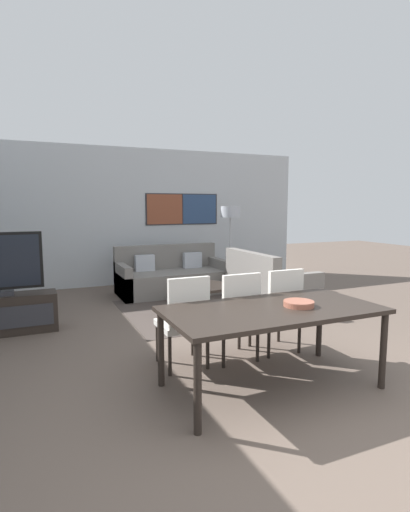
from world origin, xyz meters
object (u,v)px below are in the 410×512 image
(tv_console, at_px, (0,315))
(sofa_main, at_px, (171,278))
(coffee_table, at_px, (200,291))
(dining_chair_centre, at_px, (236,312))
(sofa_side, at_px, (267,287))
(dining_chair_right, at_px, (279,306))
(dining_table, at_px, (272,315))
(fruit_bowl, at_px, (299,303))
(dining_chair_left, at_px, (185,318))
(floor_lamp, at_px, (230,217))

(tv_console, xyz_separation_m, sofa_main, (2.81, 1.46, 0.03))
(coffee_table, xyz_separation_m, dining_chair_centre, (-0.48, -2.06, 0.23))
(sofa_side, relative_size, dining_chair_right, 1.59)
(coffee_table, bearing_deg, dining_table, -99.99)
(dining_chair_centre, bearing_deg, coffee_table, 76.85)
(fruit_bowl, bearing_deg, dining_chair_left, 136.16)
(dining_chair_left, height_order, floor_lamp, floor_lamp)
(sofa_main, xyz_separation_m, fruit_bowl, (-0.24, -4.18, 0.49))
(tv_console, xyz_separation_m, sofa_side, (4.00, 0.01, 0.03))
(coffee_table, bearing_deg, floor_lamp, 48.62)
(sofa_side, bearing_deg, dining_chair_left, 131.31)
(sofa_main, bearing_deg, coffee_table, -90.00)
(sofa_side, height_order, dining_chair_centre, dining_chair_centre)
(sofa_main, bearing_deg, tv_console, -152.61)
(fruit_bowl, bearing_deg, coffee_table, 85.12)
(dining_chair_centre, bearing_deg, sofa_main, 82.05)
(coffee_table, height_order, floor_lamp, floor_lamp)
(sofa_side, bearing_deg, tv_console, 90.12)
(dining_chair_left, distance_m, fruit_bowl, 1.14)
(coffee_table, xyz_separation_m, dining_chair_right, (0.08, -2.03, 0.23))
(coffee_table, distance_m, fruit_bowl, 2.84)
(dining_table, distance_m, dining_chair_left, 0.92)
(dining_table, relative_size, fruit_bowl, 6.99)
(coffee_table, relative_size, fruit_bowl, 3.31)
(dining_chair_centre, xyz_separation_m, floor_lamp, (1.75, 3.50, 0.88))
(tv_console, relative_size, sofa_side, 0.91)
(coffee_table, relative_size, dining_chair_left, 0.96)
(sofa_side, xyz_separation_m, coffee_table, (-1.19, 0.06, 0.02))
(sofa_main, xyz_separation_m, sofa_side, (1.19, -1.45, -0.00))
(sofa_main, xyz_separation_m, coffee_table, (0.00, -1.39, 0.02))
(sofa_main, bearing_deg, dining_chair_right, -88.71)
(fruit_bowl, bearing_deg, sofa_side, 62.37)
(sofa_side, relative_size, dining_chair_left, 1.59)
(sofa_main, distance_m, dining_table, 4.16)
(dining_chair_left, bearing_deg, floor_lamp, 56.29)
(dining_chair_centre, bearing_deg, dining_chair_left, 176.04)
(coffee_table, distance_m, floor_lamp, 2.22)
(coffee_table, height_order, dining_chair_centre, dining_chair_centre)
(sofa_side, bearing_deg, floor_lamp, -3.17)
(coffee_table, height_order, dining_table, dining_table)
(coffee_table, xyz_separation_m, dining_table, (-0.48, -2.73, 0.38))
(tv_console, bearing_deg, sofa_main, 27.39)
(dining_chair_left, relative_size, dining_chair_right, 1.00)
(dining_chair_centre, height_order, floor_lamp, floor_lamp)
(sofa_side, height_order, fruit_bowl, sofa_side)
(dining_chair_left, distance_m, floor_lamp, 4.26)
(tv_console, relative_size, dining_chair_right, 1.45)
(dining_chair_left, relative_size, dining_chair_centre, 1.00)
(coffee_table, height_order, dining_chair_left, dining_chair_left)
(tv_console, xyz_separation_m, dining_table, (2.33, -2.66, 0.42))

